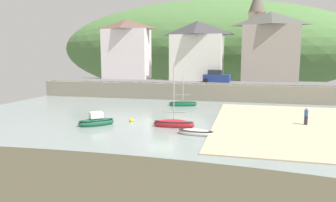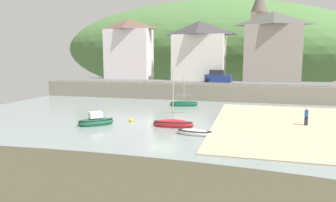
{
  "view_description": "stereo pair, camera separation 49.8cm",
  "coord_description": "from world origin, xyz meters",
  "px_view_note": "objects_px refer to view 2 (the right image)",
  "views": [
    {
      "loc": [
        7.78,
        -28.31,
        6.34
      ],
      "look_at": [
        -0.02,
        2.7,
        1.76
      ],
      "focal_mm": 32.99,
      "sensor_mm": 36.0,
      "label": 1
    },
    {
      "loc": [
        8.26,
        -28.18,
        6.34
      ],
      "look_at": [
        -0.02,
        2.7,
        1.76
      ],
      "focal_mm": 32.99,
      "sensor_mm": 36.0,
      "label": 2
    }
  ],
  "objects_px": {
    "waterfront_building_left": "(129,49)",
    "waterfront_building_right": "(272,46)",
    "waterfront_building_centre": "(199,50)",
    "parked_car_near_slipway": "(218,77)",
    "church_with_spire": "(259,32)",
    "mooring_buoy": "(131,120)",
    "rowboat_small_beached": "(184,104)",
    "motorboat_with_cabin": "(194,132)",
    "person_on_slipway": "(306,116)",
    "sailboat_blue_trim": "(173,124)",
    "dinghy_open_wooden": "(96,121)"
  },
  "relations": [
    {
      "from": "rowboat_small_beached",
      "to": "dinghy_open_wooden",
      "type": "bearing_deg",
      "value": -129.5
    },
    {
      "from": "waterfront_building_right",
      "to": "sailboat_blue_trim",
      "type": "distance_m",
      "value": 29.53
    },
    {
      "from": "church_with_spire",
      "to": "dinghy_open_wooden",
      "type": "height_order",
      "value": "church_with_spire"
    },
    {
      "from": "church_with_spire",
      "to": "mooring_buoy",
      "type": "distance_m",
      "value": 33.6
    },
    {
      "from": "sailboat_blue_trim",
      "to": "church_with_spire",
      "type": "bearing_deg",
      "value": 73.26
    },
    {
      "from": "person_on_slipway",
      "to": "church_with_spire",
      "type": "bearing_deg",
      "value": 98.42
    },
    {
      "from": "waterfront_building_left",
      "to": "waterfront_building_centre",
      "type": "bearing_deg",
      "value": 0.0
    },
    {
      "from": "sailboat_blue_trim",
      "to": "person_on_slipway",
      "type": "relative_size",
      "value": 3.5
    },
    {
      "from": "waterfront_building_right",
      "to": "sailboat_blue_trim",
      "type": "bearing_deg",
      "value": -110.2
    },
    {
      "from": "parked_car_near_slipway",
      "to": "person_on_slipway",
      "type": "height_order",
      "value": "parked_car_near_slipway"
    },
    {
      "from": "waterfront_building_right",
      "to": "mooring_buoy",
      "type": "bearing_deg",
      "value": -119.59
    },
    {
      "from": "church_with_spire",
      "to": "person_on_slipway",
      "type": "bearing_deg",
      "value": -81.58
    },
    {
      "from": "motorboat_with_cabin",
      "to": "parked_car_near_slipway",
      "type": "xyz_separation_m",
      "value": [
        -0.65,
        24.5,
        3.0
      ]
    },
    {
      "from": "church_with_spire",
      "to": "person_on_slipway",
      "type": "relative_size",
      "value": 9.9
    },
    {
      "from": "waterfront_building_left",
      "to": "waterfront_building_right",
      "type": "xyz_separation_m",
      "value": [
        24.95,
        -0.0,
        0.24
      ]
    },
    {
      "from": "waterfront_building_left",
      "to": "church_with_spire",
      "type": "relative_size",
      "value": 0.67
    },
    {
      "from": "person_on_slipway",
      "to": "mooring_buoy",
      "type": "xyz_separation_m",
      "value": [
        -16.36,
        -2.23,
        -0.85
      ]
    },
    {
      "from": "waterfront_building_right",
      "to": "person_on_slipway",
      "type": "relative_size",
      "value": 6.88
    },
    {
      "from": "waterfront_building_centre",
      "to": "person_on_slipway",
      "type": "distance_m",
      "value": 27.78
    },
    {
      "from": "parked_car_near_slipway",
      "to": "waterfront_building_centre",
      "type": "bearing_deg",
      "value": 136.74
    },
    {
      "from": "rowboat_small_beached",
      "to": "motorboat_with_cabin",
      "type": "distance_m",
      "value": 15.03
    },
    {
      "from": "parked_car_near_slipway",
      "to": "mooring_buoy",
      "type": "relative_size",
      "value": 9.69
    },
    {
      "from": "rowboat_small_beached",
      "to": "sailboat_blue_trim",
      "type": "xyz_separation_m",
      "value": [
        1.62,
        -12.23,
        0.02
      ]
    },
    {
      "from": "rowboat_small_beached",
      "to": "person_on_slipway",
      "type": "bearing_deg",
      "value": -49.62
    },
    {
      "from": "mooring_buoy",
      "to": "waterfront_building_left",
      "type": "bearing_deg",
      "value": 112.44
    },
    {
      "from": "waterfront_building_left",
      "to": "rowboat_small_beached",
      "type": "distance_m",
      "value": 21.2
    },
    {
      "from": "church_with_spire",
      "to": "dinghy_open_wooden",
      "type": "relative_size",
      "value": 4.71
    },
    {
      "from": "waterfront_building_centre",
      "to": "dinghy_open_wooden",
      "type": "bearing_deg",
      "value": -100.54
    },
    {
      "from": "church_with_spire",
      "to": "motorboat_with_cabin",
      "type": "relative_size",
      "value": 5.18
    },
    {
      "from": "waterfront_building_centre",
      "to": "rowboat_small_beached",
      "type": "xyz_separation_m",
      "value": [
        0.44,
        -14.51,
        -7.2
      ]
    },
    {
      "from": "waterfront_building_centre",
      "to": "church_with_spire",
      "type": "xyz_separation_m",
      "value": [
        9.78,
        4.0,
        3.15
      ]
    },
    {
      "from": "person_on_slipway",
      "to": "dinghy_open_wooden",
      "type": "bearing_deg",
      "value": -166.57
    },
    {
      "from": "dinghy_open_wooden",
      "to": "person_on_slipway",
      "type": "relative_size",
      "value": 2.1
    },
    {
      "from": "waterfront_building_right",
      "to": "church_with_spire",
      "type": "xyz_separation_m",
      "value": [
        -2.11,
        4.0,
        2.58
      ]
    },
    {
      "from": "waterfront_building_right",
      "to": "mooring_buoy",
      "type": "relative_size",
      "value": 25.31
    },
    {
      "from": "sailboat_blue_trim",
      "to": "parked_car_near_slipway",
      "type": "height_order",
      "value": "sailboat_blue_trim"
    },
    {
      "from": "waterfront_building_centre",
      "to": "parked_car_near_slipway",
      "type": "relative_size",
      "value": 2.35
    },
    {
      "from": "rowboat_small_beached",
      "to": "waterfront_building_centre",
      "type": "bearing_deg",
      "value": 75.16
    },
    {
      "from": "rowboat_small_beached",
      "to": "sailboat_blue_trim",
      "type": "relative_size",
      "value": 0.73
    },
    {
      "from": "sailboat_blue_trim",
      "to": "motorboat_with_cabin",
      "type": "relative_size",
      "value": 1.83
    },
    {
      "from": "waterfront_building_left",
      "to": "church_with_spire",
      "type": "xyz_separation_m",
      "value": [
        22.84,
        4.0,
        2.82
      ]
    },
    {
      "from": "waterfront_building_left",
      "to": "church_with_spire",
      "type": "height_order",
      "value": "church_with_spire"
    },
    {
      "from": "dinghy_open_wooden",
      "to": "waterfront_building_right",
      "type": "bearing_deg",
      "value": 16.91
    },
    {
      "from": "waterfront_building_centre",
      "to": "waterfront_building_right",
      "type": "xyz_separation_m",
      "value": [
        11.89,
        -0.0,
        0.57
      ]
    },
    {
      "from": "waterfront_building_right",
      "to": "parked_car_near_slipway",
      "type": "distance_m",
      "value": 10.47
    },
    {
      "from": "waterfront_building_left",
      "to": "waterfront_building_right",
      "type": "relative_size",
      "value": 0.96
    },
    {
      "from": "church_with_spire",
      "to": "sailboat_blue_trim",
      "type": "bearing_deg",
      "value": -104.11
    },
    {
      "from": "church_with_spire",
      "to": "parked_car_near_slipway",
      "type": "height_order",
      "value": "church_with_spire"
    },
    {
      "from": "waterfront_building_left",
      "to": "person_on_slipway",
      "type": "xyz_separation_m",
      "value": [
        26.86,
        -23.21,
        -6.84
      ]
    },
    {
      "from": "motorboat_with_cabin",
      "to": "waterfront_building_right",
      "type": "bearing_deg",
      "value": 81.97
    }
  ]
}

